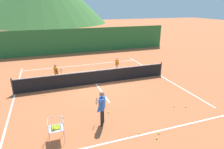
{
  "coord_description": "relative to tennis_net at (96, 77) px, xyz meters",
  "views": [
    {
      "loc": [
        -3.07,
        -12.03,
        5.11
      ],
      "look_at": [
        0.66,
        -1.48,
        1.09
      ],
      "focal_mm": 31.07,
      "sensor_mm": 36.0,
      "label": 1
    }
  ],
  "objects": [
    {
      "name": "ground_plane",
      "position": [
        0.0,
        0.0,
        -0.5
      ],
      "size": [
        120.0,
        120.0,
        0.0
      ],
      "primitive_type": "plane",
      "color": "#BC6038"
    },
    {
      "name": "line_baseline_near",
      "position": [
        0.0,
        -6.07,
        -0.5
      ],
      "size": [
        10.17,
        0.08,
        0.01
      ],
      "primitive_type": "cube",
      "color": "white",
      "rests_on": "ground"
    },
    {
      "name": "line_baseline_far",
      "position": [
        0.0,
        4.65,
        -0.5
      ],
      "size": [
        10.17,
        0.08,
        0.01
      ],
      "primitive_type": "cube",
      "color": "white",
      "rests_on": "ground"
    },
    {
      "name": "line_sideline_west",
      "position": [
        -5.08,
        0.0,
        -0.5
      ],
      "size": [
        0.08,
        10.73,
        0.01
      ],
      "primitive_type": "cube",
      "color": "white",
      "rests_on": "ground"
    },
    {
      "name": "line_sideline_east",
      "position": [
        5.08,
        0.0,
        -0.5
      ],
      "size": [
        0.08,
        10.73,
        0.01
      ],
      "primitive_type": "cube",
      "color": "white",
      "rests_on": "ground"
    },
    {
      "name": "line_service_center",
      "position": [
        0.0,
        0.0,
        -0.5
      ],
      "size": [
        0.08,
        5.9,
        0.01
      ],
      "primitive_type": "cube",
      "color": "white",
      "rests_on": "ground"
    },
    {
      "name": "tennis_net",
      "position": [
        0.0,
        0.0,
        0.0
      ],
      "size": [
        10.38,
        0.08,
        1.05
      ],
      "color": "#333338",
      "rests_on": "ground"
    },
    {
      "name": "instructor",
      "position": [
        -0.97,
        -4.76,
        0.47
      ],
      "size": [
        0.5,
        0.82,
        1.62
      ],
      "color": "black",
      "rests_on": "ground"
    },
    {
      "name": "student_0",
      "position": [
        -2.5,
        1.23,
        0.28
      ],
      "size": [
        0.53,
        0.56,
        1.29
      ],
      "color": "navy",
      "rests_on": "ground"
    },
    {
      "name": "student_1",
      "position": [
        2.23,
        1.79,
        0.25
      ],
      "size": [
        0.43,
        0.47,
        1.25
      ],
      "color": "silver",
      "rests_on": "ground"
    },
    {
      "name": "ball_cart",
      "position": [
        -3.02,
        -5.21,
        0.09
      ],
      "size": [
        0.58,
        0.58,
        0.9
      ],
      "color": "#B7B7BC",
      "rests_on": "ground"
    },
    {
      "name": "tennis_ball_0",
      "position": [
        -0.41,
        -3.95,
        -0.47
      ],
      "size": [
        0.07,
        0.07,
        0.07
      ],
      "primitive_type": "sphere",
      "color": "yellow",
      "rests_on": "ground"
    },
    {
      "name": "tennis_ball_1",
      "position": [
        -3.41,
        -0.79,
        -0.47
      ],
      "size": [
        0.07,
        0.07,
        0.07
      ],
      "primitive_type": "sphere",
      "color": "yellow",
      "rests_on": "ground"
    },
    {
      "name": "tennis_ball_2",
      "position": [
        0.3,
        -5.98,
        -0.47
      ],
      "size": [
        0.07,
        0.07,
        0.07
      ],
      "primitive_type": "sphere",
      "color": "yellow",
      "rests_on": "ground"
    },
    {
      "name": "tennis_ball_3",
      "position": [
        1.06,
        -6.25,
        -0.47
      ],
      "size": [
        0.07,
        0.07,
        0.07
      ],
      "primitive_type": "sphere",
      "color": "yellow",
      "rests_on": "ground"
    },
    {
      "name": "tennis_ball_4",
      "position": [
        3.08,
        -4.55,
        -0.47
      ],
      "size": [
        0.07,
        0.07,
        0.07
      ],
      "primitive_type": "sphere",
      "color": "yellow",
      "rests_on": "ground"
    },
    {
      "name": "tennis_ball_5",
      "position": [
        -2.6,
        -3.64,
        -0.47
      ],
      "size": [
        0.07,
        0.07,
        0.07
      ],
      "primitive_type": "sphere",
      "color": "yellow",
      "rests_on": "ground"
    },
    {
      "name": "tennis_ball_6",
      "position": [
        0.8,
        -6.52,
        -0.47
      ],
      "size": [
        0.07,
        0.07,
        0.07
      ],
      "primitive_type": "sphere",
      "color": "yellow",
      "rests_on": "ground"
    },
    {
      "name": "tennis_ball_7",
      "position": [
        3.65,
        -4.78,
        -0.47
      ],
      "size": [
        0.07,
        0.07,
        0.07
      ],
      "primitive_type": "sphere",
      "color": "yellow",
      "rests_on": "ground"
    },
    {
      "name": "windscreen_fence",
      "position": [
        0.0,
        9.6,
        0.86
      ],
      "size": [
        22.37,
        0.08,
        2.72
      ],
      "primitive_type": "cube",
      "color": "#286B33",
      "rests_on": "ground"
    }
  ]
}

